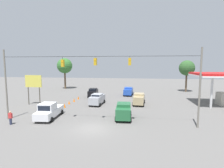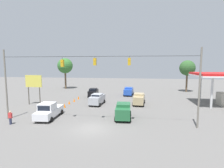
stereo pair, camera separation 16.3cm
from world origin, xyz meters
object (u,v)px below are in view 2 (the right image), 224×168
(sedan_silver_withflow_mid, at_px, (97,99))
(overhead_signal_span, at_px, (95,79))
(traffic_cone_fourth, at_px, (69,102))
(tree_horizon_right, at_px, (65,66))
(sedan_tan_oncoming_far, at_px, (139,99))
(roadside_billboard, at_px, (34,84))
(sedan_black_withflow_far, at_px, (93,93))
(pickup_truck_white_parked_shoulder, at_px, (49,111))
(traffic_cone_nearest, at_px, (51,113))
(tree_horizon_left, at_px, (187,68))
(traffic_cone_second, at_px, (57,109))
(traffic_cone_farthest, at_px, (78,98))
(traffic_cone_third, at_px, (65,105))
(sedan_green_crossing_near, at_px, (123,110))
(traffic_cone_fifth, at_px, (74,100))
(pedestrian, at_px, (10,118))
(sedan_blue_oncoming_deep, at_px, (129,91))

(sedan_silver_withflow_mid, bearing_deg, overhead_signal_span, 101.58)
(traffic_cone_fourth, bearing_deg, tree_horizon_right, -65.55)
(sedan_tan_oncoming_far, xyz_separation_m, roadside_billboard, (18.31, 2.59, 2.67))
(sedan_black_withflow_far, bearing_deg, pickup_truck_white_parked_shoulder, 81.98)
(sedan_silver_withflow_mid, distance_m, pickup_truck_white_parked_shoulder, 9.64)
(sedan_tan_oncoming_far, height_order, roadside_billboard, roadside_billboard)
(sedan_silver_withflow_mid, relative_size, roadside_billboard, 0.85)
(sedan_black_withflow_far, bearing_deg, tree_horizon_right, -46.17)
(traffic_cone_nearest, height_order, tree_horizon_left, tree_horizon_left)
(overhead_signal_span, distance_m, sedan_silver_withflow_mid, 10.75)
(roadside_billboard, height_order, tree_horizon_right, tree_horizon_right)
(pickup_truck_white_parked_shoulder, xyz_separation_m, tree_horizon_right, (9.06, -27.04, 5.63))
(traffic_cone_second, height_order, traffic_cone_farthest, same)
(sedan_black_withflow_far, height_order, traffic_cone_second, sedan_black_withflow_far)
(sedan_black_withflow_far, relative_size, traffic_cone_third, 5.96)
(sedan_green_crossing_near, xyz_separation_m, traffic_cone_farthest, (9.98, -11.19, -0.70))
(sedan_silver_withflow_mid, height_order, tree_horizon_left, tree_horizon_left)
(sedan_silver_withflow_mid, height_order, traffic_cone_nearest, sedan_silver_withflow_mid)
(traffic_cone_third, bearing_deg, traffic_cone_second, 85.22)
(traffic_cone_third, relative_size, traffic_cone_fourth, 1.00)
(traffic_cone_second, bearing_deg, pickup_truck_white_parked_shoulder, 98.03)
(traffic_cone_second, distance_m, tree_horizon_right, 26.14)
(tree_horizon_right, bearing_deg, traffic_cone_fifth, 117.48)
(traffic_cone_fourth, height_order, traffic_cone_fifth, same)
(sedan_black_withflow_far, bearing_deg, sedan_silver_withflow_mid, 109.49)
(traffic_cone_nearest, bearing_deg, traffic_cone_fourth, -88.68)
(sedan_green_crossing_near, distance_m, traffic_cone_farthest, 15.01)
(traffic_cone_farthest, relative_size, tree_horizon_right, 0.08)
(overhead_signal_span, xyz_separation_m, sedan_silver_withflow_mid, (1.97, -9.61, -4.41))
(traffic_cone_second, distance_m, traffic_cone_third, 2.42)
(pedestrian, bearing_deg, tree_horizon_left, -133.75)
(pedestrian, bearing_deg, sedan_blue_oncoming_deep, -121.21)
(pedestrian, bearing_deg, traffic_cone_fifth, -103.02)
(sedan_black_withflow_far, height_order, roadside_billboard, roadside_billboard)
(pedestrian, bearing_deg, sedan_silver_withflow_mid, -124.57)
(sedan_black_withflow_far, xyz_separation_m, traffic_cone_fourth, (2.61, 7.25, -0.63))
(sedan_blue_oncoming_deep, xyz_separation_m, sedan_tan_oncoming_far, (-2.25, 8.90, 0.07))
(pedestrian, height_order, tree_horizon_left, tree_horizon_left)
(sedan_silver_withflow_mid, height_order, sedan_green_crossing_near, sedan_green_crossing_near)
(pedestrian, bearing_deg, sedan_tan_oncoming_far, -140.57)
(sedan_silver_withflow_mid, height_order, pedestrian, sedan_silver_withflow_mid)
(sedan_black_withflow_far, relative_size, roadside_billboard, 0.80)
(tree_horizon_left, bearing_deg, traffic_cone_nearest, 45.27)
(sedan_green_crossing_near, relative_size, traffic_cone_nearest, 6.42)
(traffic_cone_nearest, relative_size, roadside_billboard, 0.13)
(sedan_green_crossing_near, xyz_separation_m, tree_horizon_right, (18.81, -25.77, 5.55))
(traffic_cone_farthest, height_order, tree_horizon_right, tree_horizon_right)
(sedan_green_crossing_near, height_order, tree_horizon_left, tree_horizon_left)
(sedan_black_withflow_far, height_order, tree_horizon_right, tree_horizon_right)
(sedan_green_crossing_near, relative_size, tree_horizon_right, 0.51)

